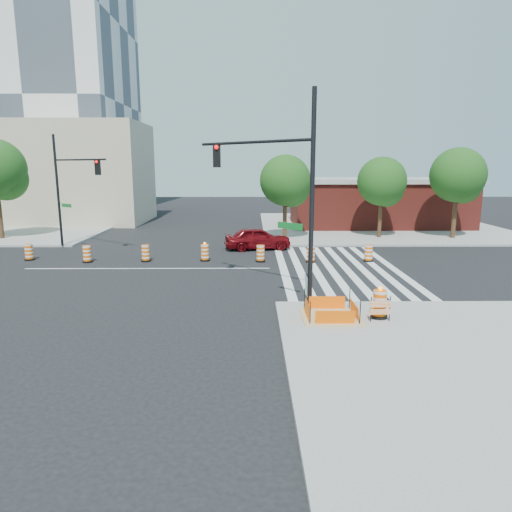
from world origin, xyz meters
name	(u,v)px	position (x,y,z in m)	size (l,w,h in m)	color
ground	(148,269)	(0.00, 0.00, 0.00)	(120.00, 120.00, 0.00)	black
sidewalk_ne	(376,226)	(18.00, 18.00, 0.07)	(22.00, 22.00, 0.15)	gray
sidewalk_nw	(2,226)	(-18.00, 18.00, 0.07)	(22.00, 22.00, 0.15)	gray
crosswalk_east	(338,268)	(10.95, 0.00, 0.01)	(6.75, 13.50, 0.01)	silver
lane_centerline	(148,268)	(0.00, 0.00, 0.01)	(14.00, 0.12, 0.01)	silver
excavation_pit	(331,315)	(9.00, -9.00, 0.22)	(2.20, 2.20, 0.90)	tan
tower_nw	(3,24)	(-24.00, 34.00, 22.50)	(28.00, 18.00, 45.00)	silver
brick_storefront	(378,202)	(18.00, 18.00, 2.32)	(16.50, 8.50, 4.60)	maroon
beige_midrise	(76,173)	(-12.00, 22.00, 5.00)	(14.00, 10.00, 10.00)	tan
red_coupe	(258,238)	(6.39, 6.05, 0.79)	(1.86, 4.62, 1.57)	#62080D
signal_pole_se	(277,179)	(7.05, -6.41, 5.24)	(4.82, 4.54, 8.57)	black
signal_pole_nw	(70,181)	(-6.41, 5.96, 4.77)	(4.74, 3.69, 7.77)	black
pit_drum	(379,305)	(10.82, -9.10, 0.66)	(0.63, 0.63, 1.23)	black
barricade	(380,308)	(10.74, -9.49, 0.67)	(0.80, 0.09, 0.94)	#F25D05
tree_north_c	(286,183)	(8.60, 9.77, 4.45)	(3.90, 3.90, 6.62)	#382314
tree_north_d	(382,184)	(16.24, 10.58, 4.35)	(3.81, 3.81, 6.48)	#382314
tree_north_e	(458,178)	(22.03, 10.25, 4.82)	(4.22, 4.22, 7.18)	#382314
median_drum_1	(29,253)	(-7.89, 2.42, 0.48)	(0.60, 0.60, 1.02)	black
median_drum_2	(87,255)	(-4.04, 1.75, 0.48)	(0.60, 0.60, 1.02)	black
median_drum_3	(146,254)	(-0.54, 1.98, 0.48)	(0.60, 0.60, 1.02)	black
median_drum_4	(205,253)	(3.09, 2.12, 0.49)	(0.60, 0.60, 1.18)	black
median_drum_5	(260,254)	(6.52, 1.82, 0.48)	(0.60, 0.60, 1.02)	black
median_drum_6	(311,255)	(9.58, 1.62, 0.48)	(0.60, 0.60, 1.02)	black
median_drum_7	(369,254)	(13.16, 1.86, 0.48)	(0.60, 0.60, 1.02)	black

